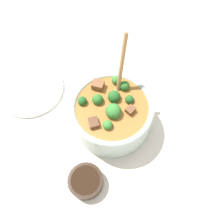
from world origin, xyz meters
name	(u,v)px	position (x,y,z in m)	size (l,w,h in m)	color
ground_plane	(112,122)	(0.00, 0.00, 0.00)	(4.00, 4.00, 0.00)	silver
stew_bowl	(112,113)	(0.00, 0.00, 0.06)	(0.24, 0.24, 0.26)	#B2C6BC
condiment_bowl	(86,181)	(-0.11, -0.17, 0.02)	(0.10, 0.10, 0.04)	black
empty_plate	(31,89)	(-0.25, 0.18, 0.01)	(0.22, 0.22, 0.02)	white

